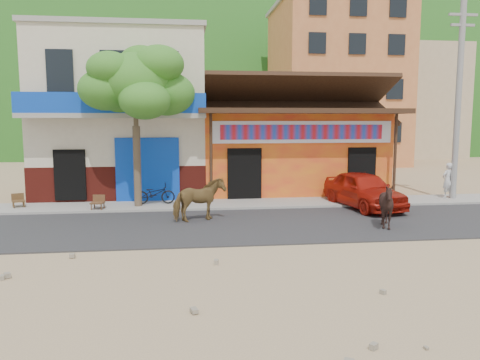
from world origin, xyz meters
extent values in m
plane|color=#9E825B|center=(0.00, 0.00, 0.00)|extent=(120.00, 120.00, 0.00)
cube|color=#28282B|center=(0.00, 2.50, 0.02)|extent=(60.00, 5.00, 0.04)
cube|color=gray|center=(0.00, 6.00, 0.06)|extent=(60.00, 2.00, 0.12)
cube|color=orange|center=(2.00, 10.00, 1.80)|extent=(8.00, 6.00, 3.60)
cube|color=beige|center=(-5.50, 10.00, 3.50)|extent=(7.00, 6.00, 7.00)
cube|color=#CC723F|center=(9.00, 24.00, 6.00)|extent=(9.00, 9.00, 12.00)
cube|color=tan|center=(18.00, 30.00, 5.00)|extent=(8.00, 8.00, 10.00)
ellipsoid|color=#194C14|center=(0.00, 70.00, 12.00)|extent=(100.00, 40.00, 24.00)
cylinder|color=gray|center=(8.20, 6.00, 4.12)|extent=(0.24, 0.24, 8.00)
imported|color=brown|center=(-2.41, 3.16, 0.75)|extent=(1.84, 1.34, 1.42)
imported|color=black|center=(3.25, 1.46, 0.74)|extent=(1.65, 1.59, 1.39)
imported|color=#A7170B|center=(3.84, 4.80, 0.73)|extent=(2.26, 4.25, 1.37)
imported|color=black|center=(-4.00, 6.12, 0.52)|extent=(1.57, 0.64, 0.81)
imported|color=silver|center=(8.00, 6.12, 0.85)|extent=(0.62, 0.52, 1.47)
camera|label=1|loc=(-2.93, -11.91, 3.30)|focal=35.00mm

